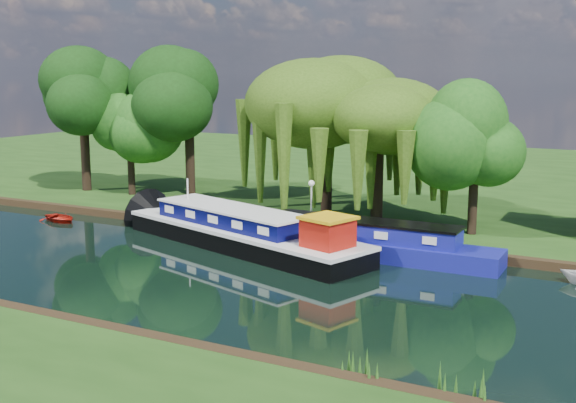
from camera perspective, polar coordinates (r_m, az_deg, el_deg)
The scene contains 14 objects.
ground at distance 33.65m, azimuth -6.80°, elevation -5.70°, with size 120.00×120.00×0.00m, color black.
far_bank at distance 63.97m, azimuth 10.67°, elevation 2.02°, with size 120.00×52.00×0.45m, color #1B3E10.
dutch_barge at distance 38.15m, azimuth -3.50°, elevation -2.45°, with size 16.13×8.19×3.33m.
narrowboat at distance 36.60m, azimuth 6.02°, elevation -3.22°, with size 13.76×2.46×2.00m.
red_dinghy at distance 47.12m, azimuth -17.54°, elevation -1.49°, with size 1.96×2.75×0.57m, color #9C150B.
willow_left at distance 44.91m, azimuth 3.11°, elevation 7.60°, with size 7.68×7.68×9.20m.
willow_right at distance 41.89m, azimuth 7.15°, elevation 5.71°, with size 6.18×6.18×7.53m.
tree_far_left at distance 52.69m, azimuth -12.41°, elevation 5.91°, with size 4.50×4.50×7.25m.
tree_far_back at distance 55.31m, azimuth -15.92°, elevation 7.67°, with size 5.65×5.65×9.51m.
tree_far_mid at distance 51.80m, azimuth -7.86°, elevation 7.82°, with size 5.89×5.89×9.63m.
tree_far_right at distance 39.95m, azimuth 14.60°, elevation 4.46°, with size 4.39×4.39×7.18m.
lamppost at distance 41.76m, azimuth 1.86°, elevation 0.90°, with size 0.36×0.36×2.56m.
mooring_posts at distance 40.64m, azimuth -0.71°, elevation -1.46°, with size 19.16×0.16×1.00m.
reeds_near at distance 23.89m, azimuth -3.42°, elevation -11.03°, with size 33.70×1.50×1.10m.
Camera 1 is at (18.44, -26.59, 9.22)m, focal length 45.00 mm.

